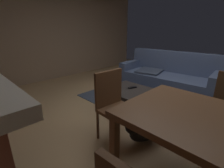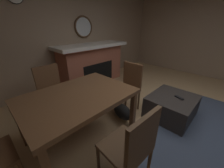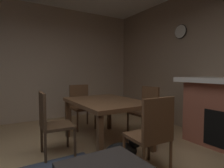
{
  "view_description": "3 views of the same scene",
  "coord_description": "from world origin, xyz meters",
  "px_view_note": "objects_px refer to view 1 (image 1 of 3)",
  "views": [
    {
      "loc": [
        1.36,
        -2.4,
        1.44
      ],
      "look_at": [
        -0.22,
        -0.82,
        0.68
      ],
      "focal_mm": 26.1,
      "sensor_mm": 36.0,
      "label": 1
    },
    {
      "loc": [
        1.89,
        0.39,
        1.58
      ],
      "look_at": [
        0.29,
        -1.15,
        0.58
      ],
      "focal_mm": 20.9,
      "sensor_mm": 36.0,
      "label": 2
    },
    {
      "loc": [
        -1.56,
        0.5,
        1.21
      ],
      "look_at": [
        0.1,
        -0.51,
        1.09
      ],
      "focal_mm": 29.43,
      "sensor_mm": 36.0,
      "label": 3
    }
  ],
  "objects_px": {
    "tv_remote": "(132,88)",
    "small_dog": "(142,130)",
    "ottoman_coffee_table": "(130,100)",
    "dining_table": "(209,127)",
    "dining_chair_west": "(114,102)",
    "couch": "(168,78)"
  },
  "relations": [
    {
      "from": "tv_remote",
      "to": "small_dog",
      "type": "relative_size",
      "value": 0.3
    },
    {
      "from": "ottoman_coffee_table",
      "to": "dining_table",
      "type": "xyz_separation_m",
      "value": [
        1.44,
        -0.77,
        0.46
      ]
    },
    {
      "from": "dining_table",
      "to": "dining_chair_west",
      "type": "bearing_deg",
      "value": 179.73
    },
    {
      "from": "ottoman_coffee_table",
      "to": "dining_table",
      "type": "height_order",
      "value": "dining_table"
    },
    {
      "from": "couch",
      "to": "dining_chair_west",
      "type": "relative_size",
      "value": 2.44
    },
    {
      "from": "dining_chair_west",
      "to": "small_dog",
      "type": "xyz_separation_m",
      "value": [
        0.37,
        0.15,
        -0.33
      ]
    },
    {
      "from": "ottoman_coffee_table",
      "to": "dining_table",
      "type": "relative_size",
      "value": 0.58
    },
    {
      "from": "dining_chair_west",
      "to": "small_dog",
      "type": "relative_size",
      "value": 1.76
    },
    {
      "from": "dining_table",
      "to": "small_dog",
      "type": "relative_size",
      "value": 2.71
    },
    {
      "from": "dining_table",
      "to": "dining_chair_west",
      "type": "height_order",
      "value": "dining_chair_west"
    },
    {
      "from": "ottoman_coffee_table",
      "to": "dining_table",
      "type": "bearing_deg",
      "value": -27.95
    },
    {
      "from": "ottoman_coffee_table",
      "to": "dining_chair_west",
      "type": "relative_size",
      "value": 0.9
    },
    {
      "from": "dining_table",
      "to": "dining_chair_west",
      "type": "distance_m",
      "value": 1.12
    },
    {
      "from": "tv_remote",
      "to": "small_dog",
      "type": "bearing_deg",
      "value": -22.13
    },
    {
      "from": "couch",
      "to": "small_dog",
      "type": "bearing_deg",
      "value": -70.77
    },
    {
      "from": "couch",
      "to": "small_dog",
      "type": "height_order",
      "value": "couch"
    },
    {
      "from": "ottoman_coffee_table",
      "to": "dining_chair_west",
      "type": "bearing_deg",
      "value": -66.15
    },
    {
      "from": "couch",
      "to": "tv_remote",
      "type": "xyz_separation_m",
      "value": [
        -0.0,
        -1.38,
        0.1
      ]
    },
    {
      "from": "ottoman_coffee_table",
      "to": "dining_chair_west",
      "type": "xyz_separation_m",
      "value": [
        0.34,
        -0.76,
        0.32
      ]
    },
    {
      "from": "tv_remote",
      "to": "dining_table",
      "type": "height_order",
      "value": "dining_table"
    },
    {
      "from": "couch",
      "to": "tv_remote",
      "type": "bearing_deg",
      "value": -90.08
    },
    {
      "from": "dining_table",
      "to": "dining_chair_west",
      "type": "relative_size",
      "value": 1.54
    }
  ]
}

